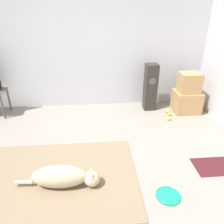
{
  "coord_description": "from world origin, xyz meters",
  "views": [
    {
      "loc": [
        0.37,
        -2.16,
        1.94
      ],
      "look_at": [
        0.63,
        0.78,
        0.45
      ],
      "focal_mm": 35.0,
      "sensor_mm": 36.0,
      "label": 1
    }
  ],
  "objects_px": {
    "frisbee": "(168,195)",
    "dog": "(64,177)",
    "tennis_ball_loose_on_carpet": "(167,111)",
    "floor_speaker": "(150,87)",
    "tennis_ball_by_boxes": "(169,114)",
    "cardboard_box_upper": "(189,83)",
    "cardboard_box_lower": "(186,102)",
    "tennis_ball_near_speaker": "(169,119)"
  },
  "relations": [
    {
      "from": "frisbee",
      "to": "dog",
      "type": "bearing_deg",
      "value": 167.74
    },
    {
      "from": "dog",
      "to": "tennis_ball_loose_on_carpet",
      "type": "xyz_separation_m",
      "value": [
        1.79,
        1.76,
        -0.11
      ]
    },
    {
      "from": "floor_speaker",
      "to": "tennis_ball_loose_on_carpet",
      "type": "bearing_deg",
      "value": -35.95
    },
    {
      "from": "floor_speaker",
      "to": "tennis_ball_by_boxes",
      "type": "bearing_deg",
      "value": -47.67
    },
    {
      "from": "dog",
      "to": "frisbee",
      "type": "height_order",
      "value": "dog"
    },
    {
      "from": "cardboard_box_upper",
      "to": "floor_speaker",
      "type": "height_order",
      "value": "floor_speaker"
    },
    {
      "from": "cardboard_box_upper",
      "to": "floor_speaker",
      "type": "distance_m",
      "value": 0.72
    },
    {
      "from": "frisbee",
      "to": "cardboard_box_upper",
      "type": "distance_m",
      "value": 2.35
    },
    {
      "from": "frisbee",
      "to": "tennis_ball_loose_on_carpet",
      "type": "distance_m",
      "value": 2.11
    },
    {
      "from": "cardboard_box_lower",
      "to": "floor_speaker",
      "type": "height_order",
      "value": "floor_speaker"
    },
    {
      "from": "cardboard_box_lower",
      "to": "cardboard_box_upper",
      "type": "relative_size",
      "value": 1.3
    },
    {
      "from": "frisbee",
      "to": "tennis_ball_near_speaker",
      "type": "xyz_separation_m",
      "value": [
        0.56,
        1.72,
        0.02
      ]
    },
    {
      "from": "cardboard_box_lower",
      "to": "floor_speaker",
      "type": "bearing_deg",
      "value": 164.52
    },
    {
      "from": "dog",
      "to": "frisbee",
      "type": "distance_m",
      "value": 1.2
    },
    {
      "from": "tennis_ball_by_boxes",
      "to": "tennis_ball_loose_on_carpet",
      "type": "xyz_separation_m",
      "value": [
        -0.0,
        0.12,
        0.0
      ]
    },
    {
      "from": "tennis_ball_loose_on_carpet",
      "to": "floor_speaker",
      "type": "bearing_deg",
      "value": 144.05
    },
    {
      "from": "tennis_ball_near_speaker",
      "to": "tennis_ball_loose_on_carpet",
      "type": "distance_m",
      "value": 0.31
    },
    {
      "from": "dog",
      "to": "frisbee",
      "type": "xyz_separation_m",
      "value": [
        1.16,
        -0.25,
        -0.13
      ]
    },
    {
      "from": "cardboard_box_upper",
      "to": "tennis_ball_loose_on_carpet",
      "type": "relative_size",
      "value": 5.75
    },
    {
      "from": "frisbee",
      "to": "floor_speaker",
      "type": "distance_m",
      "value": 2.31
    },
    {
      "from": "dog",
      "to": "cardboard_box_upper",
      "type": "height_order",
      "value": "cardboard_box_upper"
    },
    {
      "from": "cardboard_box_lower",
      "to": "tennis_ball_by_boxes",
      "type": "height_order",
      "value": "cardboard_box_lower"
    },
    {
      "from": "frisbee",
      "to": "tennis_ball_near_speaker",
      "type": "relative_size",
      "value": 4.17
    },
    {
      "from": "cardboard_box_upper",
      "to": "tennis_ball_near_speaker",
      "type": "xyz_separation_m",
      "value": [
        -0.44,
        -0.33,
        -0.57
      ]
    },
    {
      "from": "floor_speaker",
      "to": "dog",
      "type": "bearing_deg",
      "value": -126.55
    },
    {
      "from": "floor_speaker",
      "to": "tennis_ball_loose_on_carpet",
      "type": "height_order",
      "value": "floor_speaker"
    },
    {
      "from": "cardboard_box_lower",
      "to": "dog",
      "type": "bearing_deg",
      "value": -140.24
    },
    {
      "from": "floor_speaker",
      "to": "tennis_ball_by_boxes",
      "type": "xyz_separation_m",
      "value": [
        0.32,
        -0.35,
        -0.42
      ]
    },
    {
      "from": "dog",
      "to": "floor_speaker",
      "type": "bearing_deg",
      "value": 53.45
    },
    {
      "from": "cardboard_box_upper",
      "to": "frisbee",
      "type": "bearing_deg",
      "value": -115.97
    },
    {
      "from": "tennis_ball_near_speaker",
      "to": "tennis_ball_loose_on_carpet",
      "type": "relative_size",
      "value": 1.0
    },
    {
      "from": "dog",
      "to": "tennis_ball_near_speaker",
      "type": "xyz_separation_m",
      "value": [
        1.72,
        1.46,
        -0.11
      ]
    },
    {
      "from": "cardboard_box_lower",
      "to": "cardboard_box_upper",
      "type": "distance_m",
      "value": 0.39
    },
    {
      "from": "dog",
      "to": "tennis_ball_near_speaker",
      "type": "relative_size",
      "value": 15.02
    },
    {
      "from": "dog",
      "to": "cardboard_box_upper",
      "type": "distance_m",
      "value": 2.84
    },
    {
      "from": "tennis_ball_near_speaker",
      "to": "tennis_ball_by_boxes",
      "type": "bearing_deg",
      "value": 67.8
    },
    {
      "from": "tennis_ball_by_boxes",
      "to": "tennis_ball_loose_on_carpet",
      "type": "height_order",
      "value": "same"
    },
    {
      "from": "cardboard_box_upper",
      "to": "tennis_ball_near_speaker",
      "type": "bearing_deg",
      "value": -142.88
    },
    {
      "from": "frisbee",
      "to": "tennis_ball_near_speaker",
      "type": "distance_m",
      "value": 1.81
    },
    {
      "from": "dog",
      "to": "tennis_ball_by_boxes",
      "type": "distance_m",
      "value": 2.44
    },
    {
      "from": "frisbee",
      "to": "tennis_ball_loose_on_carpet",
      "type": "bearing_deg",
      "value": 72.6
    },
    {
      "from": "dog",
      "to": "cardboard_box_lower",
      "type": "bearing_deg",
      "value": 39.76
    }
  ]
}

